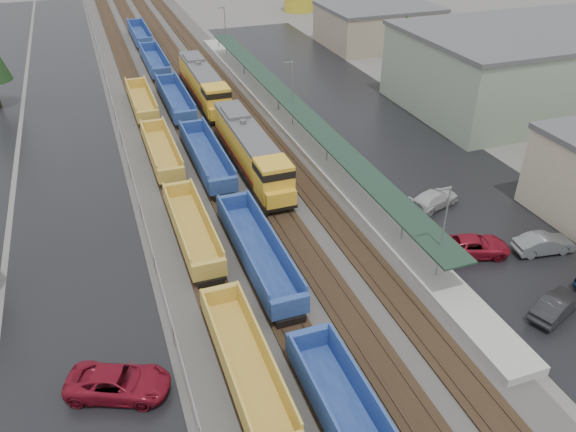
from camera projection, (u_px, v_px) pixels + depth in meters
name	position (u px, v px, depth m)	size (l,w,h in m)	color
ballast_strip	(194.00, 110.00, 70.23)	(20.00, 160.00, 0.08)	#302D2B
trackbed	(194.00, 109.00, 70.17)	(14.60, 160.00, 0.22)	black
west_parking_lot	(68.00, 126.00, 65.91)	(10.00, 160.00, 0.02)	black
east_commuter_lot	(366.00, 119.00, 67.74)	(16.00, 100.00, 0.02)	black
station_platform	(292.00, 124.00, 64.62)	(3.00, 80.00, 8.00)	#9E9B93
chainlink_fence	(115.00, 112.00, 65.41)	(0.08, 160.04, 2.02)	gray
industrial_buildings	(524.00, 78.00, 67.61)	(32.52, 75.30, 9.50)	tan
tree_east	(404.00, 42.00, 73.33)	(4.40, 4.40, 10.00)	#332316
locomotive_lead	(251.00, 151.00, 54.65)	(2.95, 19.46, 4.41)	black
locomotive_trail	(204.00, 85.00, 71.44)	(2.95, 19.46, 4.41)	black
well_string_yellow	(215.00, 286.00, 38.82)	(2.58, 90.15, 2.29)	gold
well_string_blue	(206.00, 157.00, 56.13)	(2.72, 119.22, 2.41)	navy
parked_car_west_c	(118.00, 383.00, 31.97)	(5.87, 2.71, 1.63)	maroon
parked_car_east_a	(557.00, 306.00, 37.68)	(4.66, 1.62, 1.54)	black
parked_car_east_b	(474.00, 246.00, 43.65)	(5.53, 2.55, 1.54)	maroon
parked_car_east_c	(434.00, 199.00, 49.85)	(5.27, 2.14, 1.53)	silver
parked_car_east_e	(544.00, 244.00, 43.86)	(4.76, 1.66, 1.57)	slate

